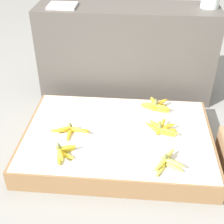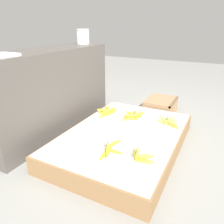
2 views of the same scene
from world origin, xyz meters
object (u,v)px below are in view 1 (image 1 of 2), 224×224
banana_bunch_front_midleft (167,162)px  banana_bunch_back_midleft (156,105)px  banana_bunch_front_left (63,152)px  banana_bunch_middle_midleft (162,128)px  banana_bunch_middle_left (70,130)px  foam_tray_white (62,6)px

banana_bunch_front_midleft → banana_bunch_back_midleft: bearing=94.3°
banana_bunch_front_left → banana_bunch_middle_midleft: 0.69m
banana_bunch_middle_left → banana_bunch_back_midleft: bearing=30.1°
banana_bunch_front_left → foam_tray_white: size_ratio=0.85×
banana_bunch_front_left → banana_bunch_back_midleft: 0.82m
foam_tray_white → banana_bunch_middle_midleft: bearing=-41.6°
banana_bunch_front_midleft → banana_bunch_middle_left: 0.69m
banana_bunch_back_midleft → banana_bunch_front_left: bearing=-136.0°
foam_tray_white → banana_bunch_front_midleft: bearing=-52.0°
banana_bunch_back_midleft → foam_tray_white: 1.06m
foam_tray_white → banana_bunch_back_midleft: bearing=-29.3°
banana_bunch_back_midleft → banana_bunch_front_midleft: bearing=-85.7°
banana_bunch_front_left → banana_bunch_middle_midleft: (0.62, 0.30, -0.00)m
banana_bunch_middle_left → banana_bunch_front_left: bearing=-89.5°
banana_bunch_front_midleft → banana_bunch_middle_midleft: size_ratio=1.04×
banana_bunch_front_midleft → banana_bunch_middle_left: bearing=157.9°
banana_bunch_back_midleft → foam_tray_white: bearing=150.7°
banana_bunch_middle_left → banana_bunch_back_midleft: (0.59, 0.34, 0.01)m
banana_bunch_front_left → banana_bunch_back_midleft: size_ratio=0.81×
banana_bunch_back_midleft → foam_tray_white: size_ratio=1.06×
banana_bunch_back_midleft → banana_bunch_middle_midleft: bearing=-83.4°
banana_bunch_front_left → banana_bunch_front_midleft: (0.63, -0.03, -0.00)m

